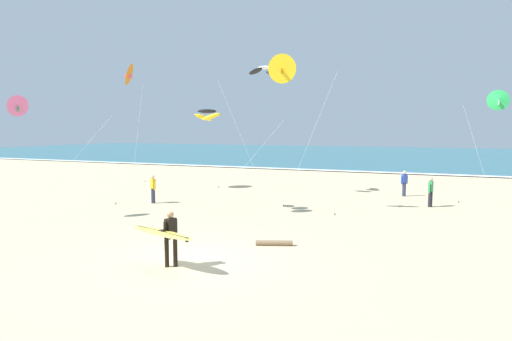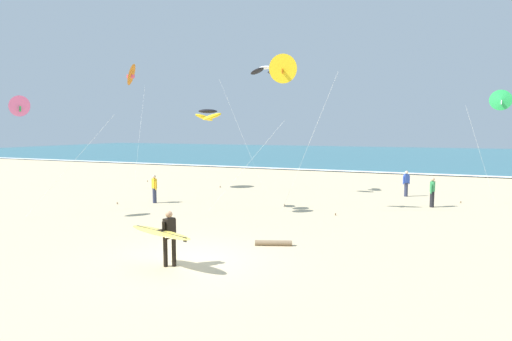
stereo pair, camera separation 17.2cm
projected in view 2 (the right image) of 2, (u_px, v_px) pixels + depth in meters
ground_plane at (188, 261)px, 13.13m from camera, size 160.00×160.00×0.00m
ocean_water at (384, 155)px, 67.81m from camera, size 160.00×60.00×0.08m
shoreline_foam at (352, 171)px, 40.53m from camera, size 160.00×1.20×0.01m
surfer_lead at (165, 234)px, 12.36m from camera, size 2.35×1.10×1.71m
kite_delta_rose_near at (20, 107)px, 18.71m from camera, size 1.48×5.28×5.65m
kite_delta_emerald_mid at (501, 100)px, 22.30m from camera, size 2.29×0.41×6.27m
kite_arc_ivory_far at (266, 71)px, 26.06m from camera, size 4.90×2.69×8.07m
kite_arc_charcoal_high at (208, 115)px, 20.40m from camera, size 4.12×4.08×5.11m
kite_delta_golden_low at (283, 69)px, 20.28m from camera, size 3.41×0.51×7.77m
kite_delta_amber_distant at (131, 75)px, 27.84m from camera, size 2.50×4.81×8.50m
bystander_blue_top at (406, 183)px, 25.69m from camera, size 0.40×0.36×1.59m
bystander_yellow_top at (154, 189)px, 23.41m from camera, size 0.45×0.31×1.59m
bystander_green_top at (432, 192)px, 22.12m from camera, size 0.26×0.48×1.59m
driftwood_log at (273, 243)px, 14.85m from camera, size 1.31×0.63×0.19m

